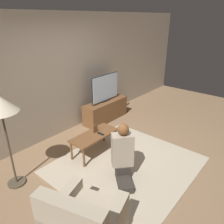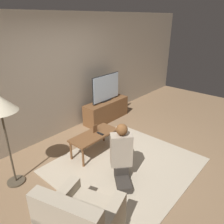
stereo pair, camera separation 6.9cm
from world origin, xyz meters
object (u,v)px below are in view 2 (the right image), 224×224
at_px(person_kneeling, 121,153).
at_px(coffee_table, 94,136).
at_px(floor_lamp, 0,107).
at_px(tv, 106,88).

bearing_deg(person_kneeling, coffee_table, -63.39).
distance_m(coffee_table, floor_lamp, 1.76).
relative_size(coffee_table, floor_lamp, 0.64).
xyz_separation_m(tv, floor_lamp, (-2.73, -0.50, 0.46)).
relative_size(tv, floor_lamp, 0.60).
distance_m(tv, person_kneeling, 2.32).
height_order(coffee_table, person_kneeling, person_kneeling).
bearing_deg(floor_lamp, person_kneeling, -45.32).
height_order(tv, floor_lamp, floor_lamp).
height_order(coffee_table, floor_lamp, floor_lamp).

